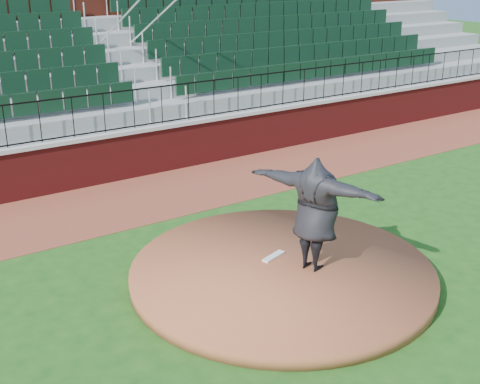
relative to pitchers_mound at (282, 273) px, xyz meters
The scene contains 10 objects.
ground 0.27m from the pitchers_mound, 103.60° to the right, with size 90.00×90.00×0.00m, color #1C4B15.
warning_track 5.17m from the pitchers_mound, 90.62° to the left, with size 34.00×3.20×0.01m, color brown.
field_wall 6.79m from the pitchers_mound, 90.47° to the left, with size 34.00×0.35×1.20m, color maroon.
wall_cap 6.86m from the pitchers_mound, 90.47° to the left, with size 34.00×0.45×0.10m, color #B7B7B7.
wall_railing 6.97m from the pitchers_mound, 90.47° to the left, with size 34.00×0.05×1.00m, color black, non-canonical shape.
seating_stands 9.74m from the pitchers_mound, 90.34° to the left, with size 34.00×5.10×4.60m, color gray, non-canonical shape.
concourse_wall 12.57m from the pitchers_mound, 90.26° to the left, with size 34.00×0.50×5.50m, color maroon.
pitchers_mound is the anchor object (origin of this frame).
pitching_rubber 0.42m from the pitchers_mound, 75.51° to the left, with size 0.54×0.14×0.04m, color white.
pitcher 1.28m from the pitchers_mound, 36.82° to the right, with size 2.54×0.69×2.07m, color black.
Camera 1 is at (-6.21, -7.70, 5.44)m, focal length 46.95 mm.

